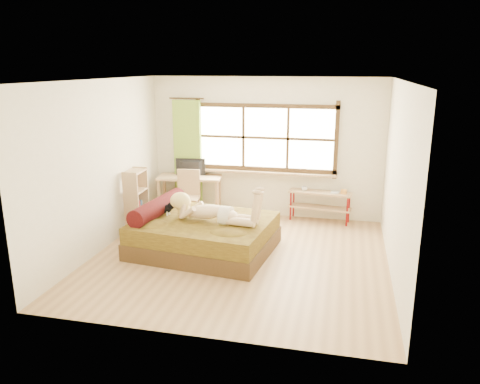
% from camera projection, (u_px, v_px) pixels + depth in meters
% --- Properties ---
extents(floor, '(4.50, 4.50, 0.00)m').
position_uv_depth(floor, '(239.00, 258.00, 7.30)').
color(floor, '#9E754C').
rests_on(floor, ground).
extents(ceiling, '(4.50, 4.50, 0.00)m').
position_uv_depth(ceiling, '(239.00, 80.00, 6.59)').
color(ceiling, white).
rests_on(ceiling, wall_back).
extents(wall_back, '(4.50, 0.00, 4.50)m').
position_uv_depth(wall_back, '(265.00, 148.00, 9.06)').
color(wall_back, silver).
rests_on(wall_back, floor).
extents(wall_front, '(4.50, 0.00, 4.50)m').
position_uv_depth(wall_front, '(191.00, 221.00, 4.83)').
color(wall_front, silver).
rests_on(wall_front, floor).
extents(wall_left, '(0.00, 4.50, 4.50)m').
position_uv_depth(wall_left, '(102.00, 166.00, 7.43)').
color(wall_left, silver).
rests_on(wall_left, floor).
extents(wall_right, '(0.00, 4.50, 4.50)m').
position_uv_depth(wall_right, '(398.00, 181.00, 6.46)').
color(wall_right, silver).
rests_on(wall_right, floor).
extents(window, '(2.80, 0.16, 1.46)m').
position_uv_depth(window, '(265.00, 140.00, 8.99)').
color(window, '#FFEDBF').
rests_on(window, wall_back).
extents(curtain, '(0.55, 0.10, 2.20)m').
position_uv_depth(curtain, '(188.00, 156.00, 9.33)').
color(curtain, olive).
rests_on(curtain, wall_back).
extents(bed, '(2.29, 1.92, 0.80)m').
position_uv_depth(bed, '(201.00, 233.00, 7.52)').
color(bed, '#2E210E').
rests_on(bed, floor).
extents(woman, '(1.51, 0.59, 0.63)m').
position_uv_depth(woman, '(212.00, 202.00, 7.28)').
color(woman, beige).
rests_on(woman, bed).
extents(kitten, '(0.33, 0.16, 0.25)m').
position_uv_depth(kitten, '(164.00, 207.00, 7.66)').
color(kitten, black).
rests_on(kitten, bed).
extents(desk, '(1.32, 0.74, 0.78)m').
position_uv_depth(desk, '(190.00, 181.00, 9.27)').
color(desk, tan).
rests_on(desk, floor).
extents(monitor, '(0.59, 0.16, 0.34)m').
position_uv_depth(monitor, '(190.00, 167.00, 9.25)').
color(monitor, black).
rests_on(monitor, desk).
extents(chair, '(0.49, 0.49, 0.98)m').
position_uv_depth(chair, '(188.00, 193.00, 8.95)').
color(chair, tan).
rests_on(chair, floor).
extents(pipe_shelf, '(1.20, 0.44, 0.66)m').
position_uv_depth(pipe_shelf, '(320.00, 200.00, 8.89)').
color(pipe_shelf, tan).
rests_on(pipe_shelf, floor).
extents(cup, '(0.12, 0.12, 0.09)m').
position_uv_depth(cup, '(304.00, 189.00, 8.91)').
color(cup, gray).
rests_on(cup, pipe_shelf).
extents(book, '(0.18, 0.23, 0.02)m').
position_uv_depth(book, '(331.00, 192.00, 8.81)').
color(book, gray).
rests_on(book, pipe_shelf).
extents(bookshelf, '(0.29, 0.50, 1.12)m').
position_uv_depth(bookshelf, '(136.00, 200.00, 8.36)').
color(bookshelf, tan).
rests_on(bookshelf, floor).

